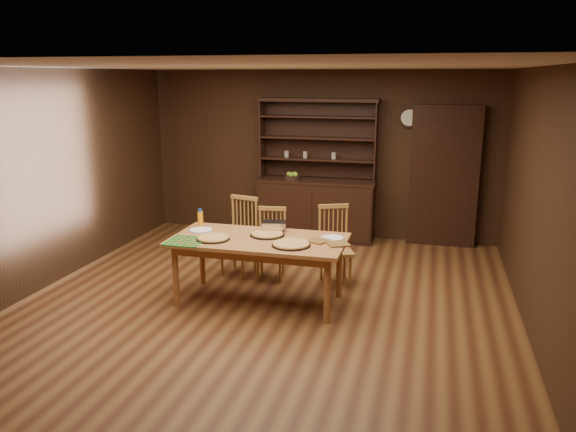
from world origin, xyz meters
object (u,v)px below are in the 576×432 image
(dining_table, at_px, (259,245))
(chair_center, at_px, (271,241))
(juice_bottle, at_px, (200,219))
(china_hutch, at_px, (316,201))
(chair_left, at_px, (241,233))
(chair_right, at_px, (335,242))

(dining_table, height_order, chair_center, chair_center)
(dining_table, distance_m, juice_bottle, 0.89)
(china_hutch, bearing_deg, chair_center, -95.40)
(china_hutch, height_order, juice_bottle, china_hutch)
(chair_left, xyz_separation_m, juice_bottle, (-0.30, -0.59, 0.32))
(chair_center, bearing_deg, china_hutch, 78.18)
(chair_center, bearing_deg, chair_left, 163.58)
(chair_left, relative_size, juice_bottle, 4.64)
(china_hutch, relative_size, chair_right, 2.24)
(chair_center, height_order, chair_right, chair_right)
(dining_table, bearing_deg, china_hutch, 88.11)
(chair_right, bearing_deg, chair_center, 160.48)
(chair_left, bearing_deg, juice_bottle, -103.87)
(chair_center, distance_m, chair_right, 0.80)
(chair_center, height_order, juice_bottle, juice_bottle)
(dining_table, bearing_deg, chair_right, 50.52)
(chair_right, relative_size, juice_bottle, 4.47)
(chair_center, xyz_separation_m, juice_bottle, (-0.73, -0.51, 0.37))
(chair_left, height_order, chair_center, chair_left)
(chair_center, bearing_deg, dining_table, -90.00)
(china_hutch, height_order, chair_center, china_hutch)
(chair_center, xyz_separation_m, chair_right, (0.80, 0.05, 0.04))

